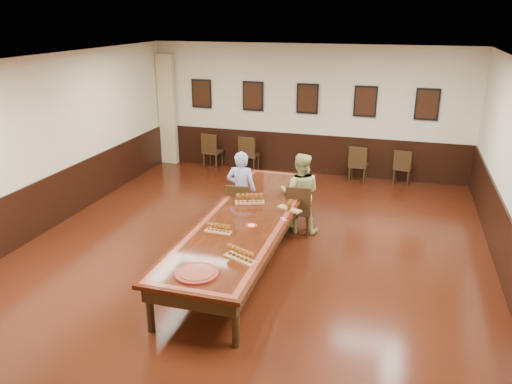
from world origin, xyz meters
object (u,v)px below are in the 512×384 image
(spare_chair_d, at_px, (403,167))
(spare_chair_c, at_px, (359,164))
(person_man, at_px, (241,191))
(spare_chair_a, at_px, (213,150))
(chair_man, at_px, (240,207))
(conference_table, at_px, (247,224))
(chair_woman, at_px, (299,209))
(person_woman, at_px, (300,193))
(spare_chair_b, at_px, (249,154))
(carved_platter, at_px, (197,273))

(spare_chair_d, bearing_deg, spare_chair_c, 17.18)
(person_man, bearing_deg, spare_chair_a, -65.86)
(spare_chair_a, distance_m, spare_chair_c, 3.80)
(chair_man, bearing_deg, spare_chair_c, -122.28)
(spare_chair_a, relative_size, conference_table, 0.19)
(spare_chair_c, relative_size, spare_chair_d, 1.06)
(spare_chair_a, height_order, spare_chair_c, spare_chair_a)
(chair_man, xyz_separation_m, chair_woman, (1.08, 0.17, 0.01))
(person_man, bearing_deg, spare_chair_c, -123.08)
(spare_chair_a, height_order, conference_table, spare_chair_a)
(spare_chair_c, xyz_separation_m, person_man, (-1.85, -3.43, 0.30))
(person_woman, bearing_deg, spare_chair_b, -64.16)
(chair_woman, bearing_deg, person_man, -1.66)
(spare_chair_c, bearing_deg, conference_table, 78.51)
(spare_chair_a, distance_m, person_woman, 4.54)
(chair_woman, relative_size, spare_chair_c, 1.07)
(carved_platter, bearing_deg, spare_chair_b, 101.61)
(spare_chair_c, bearing_deg, person_woman, 82.02)
(chair_man, xyz_separation_m, spare_chair_d, (2.87, 3.69, -0.05))
(chair_man, bearing_deg, person_woman, -170.41)
(spare_chair_c, height_order, person_woman, person_woman)
(spare_chair_a, height_order, person_woman, person_woman)
(spare_chair_b, distance_m, spare_chair_d, 3.82)
(chair_woman, relative_size, spare_chair_a, 1.03)
(chair_man, relative_size, conference_table, 0.19)
(spare_chair_b, height_order, conference_table, spare_chair_b)
(spare_chair_b, distance_m, person_woman, 3.90)
(chair_woman, distance_m, spare_chair_b, 3.98)
(spare_chair_d, distance_m, person_woman, 3.87)
(spare_chair_a, distance_m, person_man, 4.05)
(chair_woman, distance_m, person_woman, 0.29)
(chair_man, distance_m, spare_chair_b, 3.72)
(person_man, bearing_deg, chair_woman, 178.98)
(conference_table, height_order, carved_platter, carved_platter)
(carved_platter, bearing_deg, spare_chair_c, 77.92)
(chair_man, height_order, person_man, person_man)
(chair_woman, distance_m, person_man, 1.13)
(chair_man, xyz_separation_m, spare_chair_a, (-1.96, 3.64, -0.00))
(carved_platter, bearing_deg, person_woman, 79.07)
(person_man, distance_m, person_woman, 1.10)
(spare_chair_a, height_order, spare_chair_d, spare_chair_a)
(spare_chair_a, distance_m, carved_platter, 7.12)
(person_woman, xyz_separation_m, carved_platter, (-0.65, -3.34, 0.01))
(spare_chair_d, relative_size, person_man, 0.56)
(person_woman, height_order, conference_table, person_woman)
(person_woman, distance_m, carved_platter, 3.41)
(spare_chair_d, bearing_deg, spare_chair_b, 10.02)
(person_man, bearing_deg, spare_chair_b, -79.82)
(chair_man, distance_m, spare_chair_d, 4.67)
(chair_man, distance_m, spare_chair_a, 4.13)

